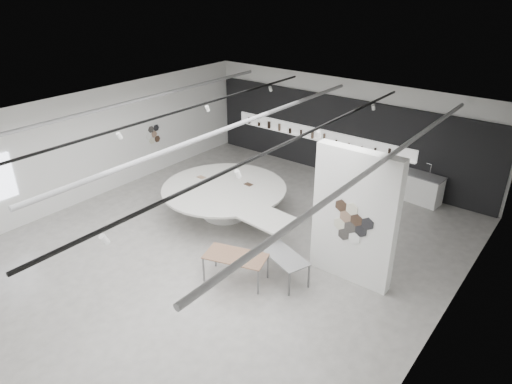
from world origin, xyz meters
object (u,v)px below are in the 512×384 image
Objects in this scene: partition_column at (354,217)px; display_island at (226,198)px; kitchen_counter at (416,187)px; sample_table_wood at (236,257)px; sample_table_stone at (284,257)px.

display_island is at bearing 173.81° from partition_column.
display_island is 6.75m from kitchen_counter.
partition_column is 2.04× the size of sample_table_wood.
partition_column is at bearing -80.77° from kitchen_counter.
display_island is (-4.78, 0.52, -1.13)m from partition_column.
partition_column is at bearing 40.57° from sample_table_wood.
partition_column is 5.69m from kitchen_counter.
sample_table_stone is at bearing 40.27° from sample_table_wood.
sample_table_stone is (-1.31, -1.13, -1.14)m from partition_column.
partition_column is 4.94m from display_island.
kitchen_counter reaches higher than display_island.
kitchen_counter reaches higher than sample_table_stone.
partition_column is 2.07m from sample_table_stone.
kitchen_counter reaches higher than sample_table_wood.
display_island is 3.84m from sample_table_stone.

